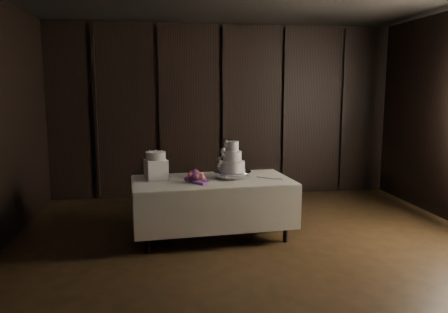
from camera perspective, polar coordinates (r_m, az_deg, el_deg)
room at (r=4.29m, az=6.48°, el=3.53°), size 6.08×7.08×3.08m
display_table at (r=5.60m, az=-1.53°, el=-6.45°), size 2.07×1.21×0.76m
cake_stand at (r=5.61m, az=1.09°, el=-2.36°), size 0.58×0.58×0.09m
wedding_cake at (r=5.55m, az=0.83°, el=-0.40°), size 0.36×0.32×0.38m
bouquet at (r=5.36m, az=-3.77°, el=-2.69°), size 0.48×0.48×0.19m
box_pedestal at (r=5.58m, az=-8.87°, el=-1.67°), size 0.32×0.32×0.25m
small_cake at (r=5.56m, az=-8.91°, el=0.10°), size 0.31×0.31×0.10m
cake_knife at (r=5.60m, az=5.56°, el=-2.82°), size 0.30×0.25×0.01m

